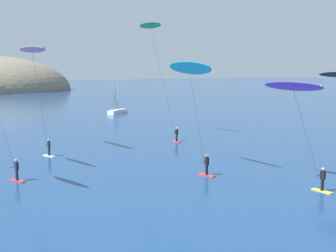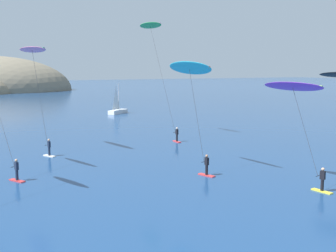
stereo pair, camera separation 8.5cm
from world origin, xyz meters
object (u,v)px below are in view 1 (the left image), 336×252
(kitesurfer_cyan, at_px, (191,75))
(kitesurfer_purple, at_px, (295,94))
(sailboat_near, at_px, (118,110))
(kitesurfer_green, at_px, (152,36))
(kitesurfer_pink, at_px, (33,57))

(kitesurfer_cyan, bearing_deg, kitesurfer_purple, -61.14)
(sailboat_near, xyz_separation_m, kitesurfer_green, (-6.64, -27.47, 11.77))
(sailboat_near, relative_size, kitesurfer_purple, 0.75)
(kitesurfer_purple, bearing_deg, sailboat_near, 81.30)
(kitesurfer_cyan, bearing_deg, kitesurfer_pink, 123.24)
(kitesurfer_green, height_order, kitesurfer_purple, kitesurfer_green)
(kitesurfer_pink, bearing_deg, kitesurfer_cyan, -56.76)
(kitesurfer_purple, relative_size, kitesurfer_pink, 0.71)
(kitesurfer_cyan, distance_m, kitesurfer_purple, 8.60)
(kitesurfer_cyan, height_order, kitesurfer_green, kitesurfer_green)
(kitesurfer_green, xyz_separation_m, kitesurfer_pink, (-14.95, -3.13, -2.81))
(sailboat_near, distance_m, kitesurfer_cyan, 47.20)
(kitesurfer_green, relative_size, kitesurfer_pink, 1.32)
(sailboat_near, distance_m, kitesurfer_pink, 38.50)
(sailboat_near, distance_m, kitesurfer_green, 30.61)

